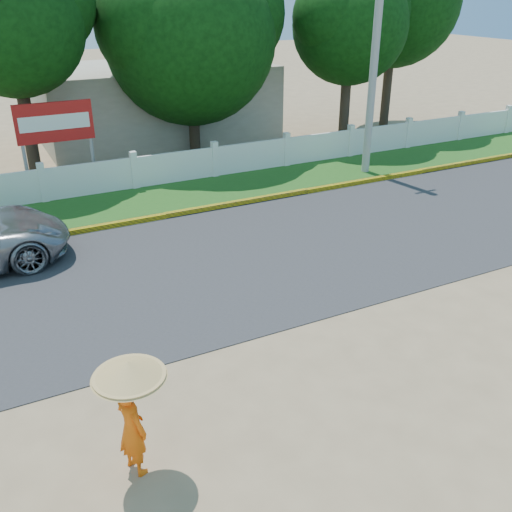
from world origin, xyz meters
The scene contains 10 objects.
ground centered at (0.00, 0.00, 0.00)m, with size 120.00×120.00×0.00m, color #9E8460.
road centered at (0.00, 4.50, 0.01)m, with size 60.00×7.00×0.02m, color #38383A.
grass_verge centered at (0.00, 9.75, 0.01)m, with size 60.00×3.50×0.03m, color #2D601E.
curb centered at (0.00, 8.05, 0.08)m, with size 40.00×0.18×0.16m, color yellow.
fence centered at (0.00, 11.20, 0.55)m, with size 40.00×0.10×1.10m, color silver.
building_near centered at (3.00, 18.00, 1.60)m, with size 10.00×6.00×3.20m, color #B7AD99.
utility_pole centered at (8.27, 9.16, 3.83)m, with size 0.28×0.28×7.67m, color #979795.
monk_with_parasol centered at (-3.57, -1.21, 1.22)m, with size 1.03×1.03×1.88m.
billboard centered at (-2.22, 12.30, 2.14)m, with size 2.50×0.13×2.95m.
tree_row centered at (2.38, 14.31, 4.95)m, with size 33.52×7.42×8.70m.
Camera 1 is at (-4.84, -7.51, 6.38)m, focal length 40.00 mm.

